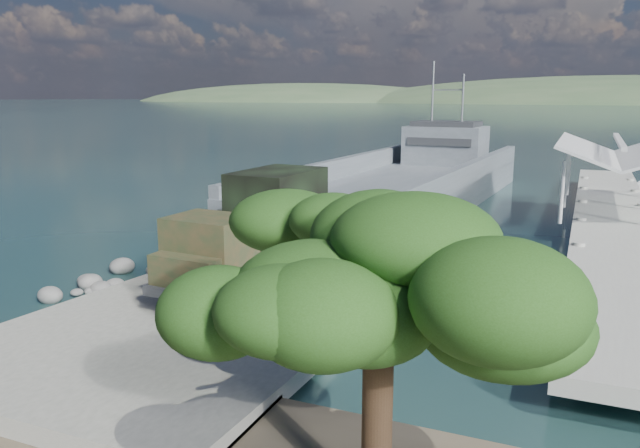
{
  "coord_description": "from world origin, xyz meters",
  "views": [
    {
      "loc": [
        11.4,
        -18.6,
        7.71
      ],
      "look_at": [
        0.87,
        6.0,
        2.11
      ],
      "focal_mm": 35.0,
      "sensor_mm": 36.0,
      "label": 1
    }
  ],
  "objects": [
    {
      "name": "ground",
      "position": [
        0.0,
        0.0,
        0.0
      ],
      "size": [
        1400.0,
        1400.0,
        0.0
      ],
      "primitive_type": "plane",
      "color": "#183639",
      "rests_on": "ground"
    },
    {
      "name": "boat_ramp",
      "position": [
        0.0,
        -1.0,
        0.25
      ],
      "size": [
        10.0,
        18.0,
        0.5
      ],
      "primitive_type": "cube",
      "color": "gray",
      "rests_on": "ground"
    },
    {
      "name": "shoreline_rocks",
      "position": [
        -6.2,
        0.5,
        0.0
      ],
      "size": [
        3.2,
        5.6,
        0.9
      ],
      "primitive_type": null,
      "color": "#5F5F5C",
      "rests_on": "ground"
    },
    {
      "name": "pier",
      "position": [
        13.0,
        18.77,
        1.6
      ],
      "size": [
        6.4,
        44.0,
        6.1
      ],
      "color": "#9B9A91",
      "rests_on": "ground"
    },
    {
      "name": "landing_craft",
      "position": [
        -0.35,
        23.42,
        0.92
      ],
      "size": [
        11.6,
        38.29,
        11.24
      ],
      "rotation": [
        0.0,
        0.0,
        -0.06
      ],
      "color": "#4F585D",
      "rests_on": "ground"
    },
    {
      "name": "military_truck",
      "position": [
        -0.17,
        2.23,
        2.58
      ],
      "size": [
        3.38,
        9.16,
        4.18
      ],
      "rotation": [
        0.0,
        0.0,
        -0.06
      ],
      "color": "black",
      "rests_on": "boat_ramp"
    },
    {
      "name": "soldier",
      "position": [
        -2.53,
        -0.46,
        1.45
      ],
      "size": [
        0.74,
        0.53,
        1.89
      ],
      "primitive_type": "imported",
      "rotation": [
        0.0,
        0.0,
        0.11
      ],
      "color": "#1F331C",
      "rests_on": "boat_ramp"
    },
    {
      "name": "overhang_tree",
      "position": [
        7.99,
        -8.77,
        4.91
      ],
      "size": [
        6.74,
        6.21,
        6.12
      ],
      "color": "#322114",
      "rests_on": "ground"
    }
  ]
}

